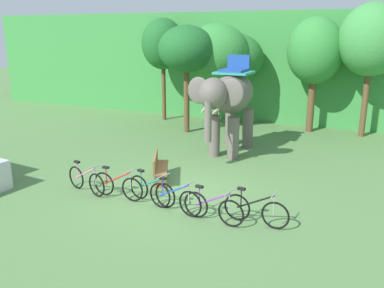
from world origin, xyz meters
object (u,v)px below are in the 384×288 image
at_px(tree_far_right, 372,40).
at_px(elephant, 230,98).
at_px(bike_teal, 152,190).
at_px(tree_center, 217,53).
at_px(bike_pink, 86,180).
at_px(bike_black, 256,210).
at_px(tree_center_right, 315,51).
at_px(tree_right, 231,58).
at_px(tree_left, 186,50).
at_px(bike_purple, 213,208).
at_px(tree_far_left, 163,44).
at_px(wooden_bench, 159,167).
at_px(bike_blue, 175,198).
at_px(bike_red, 118,186).

distance_m(tree_far_right, elephant, 7.23).
xyz_separation_m(tree_far_right, bike_teal, (-5.14, -10.50, -3.91)).
bearing_deg(bike_teal, tree_center, 99.66).
height_order(bike_pink, bike_black, same).
xyz_separation_m(tree_center_right, bike_teal, (-2.79, -10.54, -3.39)).
bearing_deg(tree_right, tree_center_right, 1.50).
bearing_deg(tree_left, tree_right, 60.49).
xyz_separation_m(tree_center_right, tree_far_right, (2.35, -0.04, 0.52)).
bearing_deg(bike_pink, bike_purple, -4.31).
xyz_separation_m(tree_far_right, elephant, (-4.73, -5.05, -2.09)).
relative_size(tree_center_right, bike_black, 3.12).
height_order(tree_far_left, bike_teal, tree_far_left).
xyz_separation_m(tree_left, bike_teal, (2.57, -8.02, -3.47)).
xyz_separation_m(bike_pink, wooden_bench, (1.55, 1.72, 0.09)).
bearing_deg(tree_far_right, bike_blue, -111.70).
xyz_separation_m(tree_far_left, bike_purple, (6.87, -10.55, -3.62)).
bearing_deg(bike_purple, elephant, 105.11).
bearing_deg(bike_black, bike_teal, 177.75).
distance_m(bike_red, bike_black, 4.07).
bearing_deg(bike_purple, tree_center, 110.09).
xyz_separation_m(bike_red, bike_blue, (1.91, -0.17, 0.00)).
distance_m(tree_center, bike_purple, 10.97).
xyz_separation_m(bike_red, bike_teal, (1.06, 0.10, 0.00)).
height_order(tree_far_right, bike_pink, tree_far_right).
height_order(elephant, bike_black, elephant).
relative_size(tree_far_left, bike_pink, 3.23).
height_order(elephant, bike_teal, elephant).
height_order(tree_left, elephant, tree_left).
distance_m(tree_far_left, bike_black, 13.43).
bearing_deg(tree_left, bike_teal, -72.24).
distance_m(tree_far_right, bike_pink, 13.46).
bearing_deg(tree_far_right, tree_left, -162.17).
height_order(tree_right, tree_far_right, tree_far_right).
relative_size(tree_center, bike_teal, 3.01).
xyz_separation_m(tree_far_left, tree_far_right, (10.01, 0.37, 0.29)).
distance_m(tree_center_right, elephant, 5.83).
distance_m(tree_left, wooden_bench, 7.50).
bearing_deg(tree_right, bike_blue, -79.13).
height_order(tree_far_left, tree_right, tree_far_left).
relative_size(tree_center_right, bike_teal, 3.19).
xyz_separation_m(tree_right, bike_black, (4.22, -10.55, -2.98)).
distance_m(tree_far_left, bike_red, 11.50).
relative_size(tree_right, tree_center_right, 0.87).
bearing_deg(bike_purple, bike_pink, 175.69).
xyz_separation_m(tree_right, wooden_bench, (0.58, -8.82, -2.89)).
relative_size(elephant, bike_red, 2.43).
bearing_deg(elephant, tree_right, 107.96).
relative_size(tree_far_left, tree_left, 1.08).
xyz_separation_m(bike_teal, wooden_bench, (-0.62, 1.62, 0.09)).
height_order(tree_center_right, elephant, tree_center_right).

